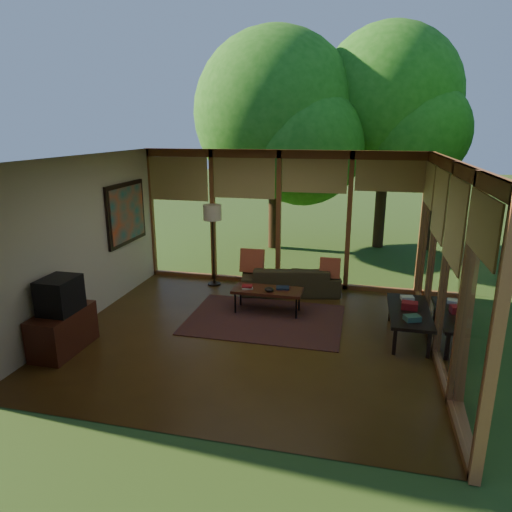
% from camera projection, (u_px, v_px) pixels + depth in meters
% --- Properties ---
extents(floor, '(5.50, 5.50, 0.00)m').
position_uv_depth(floor, '(248.00, 335.00, 7.10)').
color(floor, '#553816').
rests_on(floor, ground).
extents(ceiling, '(5.50, 5.50, 0.00)m').
position_uv_depth(ceiling, '(247.00, 158.00, 6.36)').
color(ceiling, white).
rests_on(ceiling, ground).
extents(wall_left, '(0.04, 5.00, 2.70)m').
position_uv_depth(wall_left, '(82.00, 241.00, 7.34)').
color(wall_left, beige).
rests_on(wall_left, ground).
extents(wall_front, '(5.50, 0.04, 2.70)m').
position_uv_depth(wall_front, '(184.00, 318.00, 4.39)').
color(wall_front, beige).
rests_on(wall_front, ground).
extents(window_wall_back, '(5.50, 0.12, 2.70)m').
position_uv_depth(window_wall_back, '(279.00, 219.00, 9.07)').
color(window_wall_back, brown).
rests_on(window_wall_back, ground).
extents(window_wall_right, '(0.12, 5.00, 2.70)m').
position_uv_depth(window_wall_right, '(446.00, 264.00, 6.13)').
color(window_wall_right, brown).
rests_on(window_wall_right, ground).
extents(tree_nw, '(4.09, 4.09, 5.49)m').
position_uv_depth(tree_nw, '(275.00, 114.00, 11.42)').
color(tree_nw, '#362113').
rests_on(tree_nw, ground).
extents(tree_ne, '(3.56, 3.56, 5.59)m').
position_uv_depth(tree_ne, '(388.00, 98.00, 11.38)').
color(tree_ne, '#362113').
rests_on(tree_ne, ground).
extents(rug, '(2.55, 1.81, 0.01)m').
position_uv_depth(rug, '(265.00, 319.00, 7.65)').
color(rug, brown).
rests_on(rug, floor).
extents(sofa, '(1.98, 1.10, 0.55)m').
position_uv_depth(sofa, '(290.00, 279.00, 8.82)').
color(sofa, '#3E361F').
rests_on(sofa, floor).
extents(pillow_left, '(0.46, 0.24, 0.48)m').
position_uv_depth(pillow_left, '(252.00, 261.00, 8.85)').
color(pillow_left, '#9A230E').
rests_on(pillow_left, sofa).
extents(pillow_right, '(0.38, 0.20, 0.40)m').
position_uv_depth(pillow_right, '(330.00, 268.00, 8.53)').
color(pillow_right, '#9A230E').
rests_on(pillow_right, sofa).
extents(ct_book_lower, '(0.23, 0.20, 0.03)m').
position_uv_depth(ct_book_lower, '(247.00, 288.00, 7.88)').
color(ct_book_lower, beige).
rests_on(ct_book_lower, coffee_table).
extents(ct_book_upper, '(0.19, 0.15, 0.03)m').
position_uv_depth(ct_book_upper, '(247.00, 286.00, 7.87)').
color(ct_book_upper, maroon).
rests_on(ct_book_upper, coffee_table).
extents(ct_book_side, '(0.25, 0.20, 0.03)m').
position_uv_depth(ct_book_side, '(283.00, 288.00, 7.87)').
color(ct_book_side, '#151E2F').
rests_on(ct_book_side, coffee_table).
extents(ct_bowl, '(0.16, 0.16, 0.07)m').
position_uv_depth(ct_bowl, '(269.00, 289.00, 7.74)').
color(ct_bowl, black).
rests_on(ct_bowl, coffee_table).
extents(media_cabinet, '(0.50, 1.00, 0.60)m').
position_uv_depth(media_cabinet, '(63.00, 331.00, 6.54)').
color(media_cabinet, '#4D2015').
rests_on(media_cabinet, floor).
extents(television, '(0.45, 0.55, 0.50)m').
position_uv_depth(television, '(60.00, 295.00, 6.39)').
color(television, black).
rests_on(television, media_cabinet).
extents(console_book_a, '(0.26, 0.23, 0.08)m').
position_uv_depth(console_book_a, '(412.00, 318.00, 6.50)').
color(console_book_a, '#315549').
rests_on(console_book_a, side_console).
extents(console_book_b, '(0.25, 0.20, 0.11)m').
position_uv_depth(console_book_b, '(410.00, 306.00, 6.91)').
color(console_book_b, maroon).
rests_on(console_book_b, side_console).
extents(console_book_c, '(0.22, 0.17, 0.05)m').
position_uv_depth(console_book_c, '(407.00, 298.00, 7.29)').
color(console_book_c, beige).
rests_on(console_book_c, side_console).
extents(floor_lamp, '(0.36, 0.36, 1.65)m').
position_uv_depth(floor_lamp, '(212.00, 217.00, 8.98)').
color(floor_lamp, black).
rests_on(floor_lamp, floor).
extents(coffee_table, '(1.20, 0.50, 0.43)m').
position_uv_depth(coffee_table, '(267.00, 291.00, 7.86)').
color(coffee_table, '#4D2015').
rests_on(coffee_table, floor).
extents(side_console, '(0.60, 1.40, 0.46)m').
position_uv_depth(side_console, '(409.00, 313.00, 6.89)').
color(side_console, black).
rests_on(side_console, floor).
extents(wall_painting, '(0.06, 1.35, 1.15)m').
position_uv_depth(wall_painting, '(127.00, 213.00, 8.58)').
color(wall_painting, black).
rests_on(wall_painting, wall_left).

